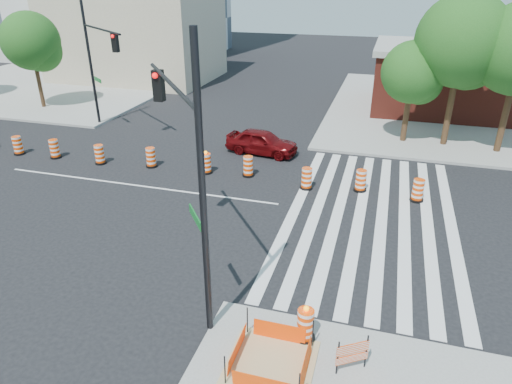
% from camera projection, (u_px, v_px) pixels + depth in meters
% --- Properties ---
extents(ground, '(120.00, 120.00, 0.00)m').
position_uv_depth(ground, '(136.00, 185.00, 21.74)').
color(ground, black).
rests_on(ground, ground).
extents(sidewalk_ne, '(22.00, 22.00, 0.15)m').
position_uv_depth(sidewalk_ne, '(487.00, 113.00, 32.70)').
color(sidewalk_ne, gray).
rests_on(sidewalk_ne, ground).
extents(sidewalk_nw, '(22.00, 22.00, 0.15)m').
position_uv_depth(sidewalk_nw, '(61.00, 82.00, 41.81)').
color(sidewalk_nw, gray).
rests_on(sidewalk_nw, ground).
extents(crosswalk_east, '(6.75, 13.50, 0.01)m').
position_uv_depth(crosswalk_east, '(371.00, 216.00, 18.96)').
color(crosswalk_east, silver).
rests_on(crosswalk_east, ground).
extents(lane_centerline, '(14.00, 0.12, 0.01)m').
position_uv_depth(lane_centerline, '(136.00, 185.00, 21.73)').
color(lane_centerline, silver).
rests_on(lane_centerline, ground).
extents(excavation_pit, '(2.20, 2.20, 0.90)m').
position_uv_depth(excavation_pit, '(271.00, 362.00, 11.59)').
color(excavation_pit, tan).
rests_on(excavation_pit, ground).
extents(brick_storefront, '(16.50, 8.50, 4.60)m').
position_uv_depth(brick_storefront, '(494.00, 81.00, 31.73)').
color(brick_storefront, maroon).
rests_on(brick_storefront, ground).
extents(beige_midrise, '(14.00, 10.00, 10.00)m').
position_uv_depth(beige_midrise, '(135.00, 23.00, 41.61)').
color(beige_midrise, tan).
rests_on(beige_midrise, ground).
extents(red_coupe, '(4.16, 2.08, 1.36)m').
position_uv_depth(red_coupe, '(262.00, 142.00, 25.29)').
color(red_coupe, '#550709').
rests_on(red_coupe, ground).
extents(signal_pole_se, '(3.80, 4.91, 8.04)m').
position_uv_depth(signal_pole_se, '(185.00, 148.00, 12.19)').
color(signal_pole_se, black).
rests_on(signal_pole_se, ground).
extents(signal_pole_nw, '(4.80, 3.78, 7.90)m').
position_uv_depth(signal_pole_nw, '(97.00, 53.00, 27.16)').
color(signal_pole_nw, black).
rests_on(signal_pole_nw, ground).
extents(pit_drum, '(0.57, 0.57, 1.12)m').
position_uv_depth(pit_drum, '(305.00, 326.00, 12.24)').
color(pit_drum, black).
rests_on(pit_drum, ground).
extents(barricade, '(0.76, 0.50, 1.03)m').
position_uv_depth(barricade, '(352.00, 353.00, 11.22)').
color(barricade, '#FD4505').
rests_on(barricade, ground).
extents(tree_north_b, '(4.02, 4.02, 6.83)m').
position_uv_depth(tree_north_b, '(32.00, 44.00, 32.03)').
color(tree_north_b, '#382314').
rests_on(tree_north_b, ground).
extents(tree_north_c, '(3.49, 3.45, 5.87)m').
position_uv_depth(tree_north_c, '(413.00, 76.00, 25.50)').
color(tree_north_c, '#382314').
rests_on(tree_north_c, ground).
extents(tree_north_d, '(4.92, 4.92, 8.37)m').
position_uv_depth(tree_north_d, '(462.00, 46.00, 24.22)').
color(tree_north_d, '#382314').
rests_on(tree_north_d, ground).
extents(median_drum_1, '(0.60, 0.60, 1.02)m').
position_uv_depth(median_drum_1, '(18.00, 146.00, 25.27)').
color(median_drum_1, black).
rests_on(median_drum_1, ground).
extents(median_drum_2, '(0.60, 0.60, 1.02)m').
position_uv_depth(median_drum_2, '(55.00, 149.00, 24.77)').
color(median_drum_2, black).
rests_on(median_drum_2, ground).
extents(median_drum_3, '(0.60, 0.60, 1.02)m').
position_uv_depth(median_drum_3, '(100.00, 155.00, 24.01)').
color(median_drum_3, black).
rests_on(median_drum_3, ground).
extents(median_drum_4, '(0.60, 0.60, 1.02)m').
position_uv_depth(median_drum_4, '(151.00, 158.00, 23.63)').
color(median_drum_4, black).
rests_on(median_drum_4, ground).
extents(median_drum_5, '(0.60, 0.60, 1.18)m').
position_uv_depth(median_drum_5, '(206.00, 164.00, 22.89)').
color(median_drum_5, black).
rests_on(median_drum_5, ground).
extents(median_drum_6, '(0.60, 0.60, 1.02)m').
position_uv_depth(median_drum_6, '(248.00, 167.00, 22.55)').
color(median_drum_6, black).
rests_on(median_drum_6, ground).
extents(median_drum_7, '(0.60, 0.60, 1.02)m').
position_uv_depth(median_drum_7, '(307.00, 179.00, 21.22)').
color(median_drum_7, black).
rests_on(median_drum_7, ground).
extents(median_drum_8, '(0.60, 0.60, 1.02)m').
position_uv_depth(median_drum_8, '(361.00, 181.00, 21.01)').
color(median_drum_8, black).
rests_on(median_drum_8, ground).
extents(median_drum_9, '(0.60, 0.60, 1.02)m').
position_uv_depth(median_drum_9, '(418.00, 191.00, 20.07)').
color(median_drum_9, black).
rests_on(median_drum_9, ground).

